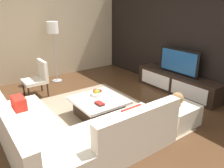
% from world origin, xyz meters
% --- Properties ---
extents(ground_plane, '(14.00, 14.00, 0.00)m').
position_xyz_m(ground_plane, '(0.00, 0.00, 0.00)').
color(ground_plane, '#4C301C').
extents(feature_wall_back, '(6.40, 0.12, 2.80)m').
position_xyz_m(feature_wall_back, '(0.00, 2.70, 1.40)').
color(feature_wall_back, black).
rests_on(feature_wall_back, ground).
extents(side_wall_left, '(0.12, 5.20, 2.80)m').
position_xyz_m(side_wall_left, '(-3.20, 0.20, 1.40)').
color(side_wall_left, '#C6B28E').
rests_on(side_wall_left, ground).
extents(area_rug, '(3.00, 2.51, 0.01)m').
position_xyz_m(area_rug, '(-0.10, 0.00, 0.01)').
color(area_rug, gray).
rests_on(area_rug, ground).
extents(media_console, '(2.29, 0.48, 0.50)m').
position_xyz_m(media_console, '(-0.00, 2.40, 0.25)').
color(media_console, black).
rests_on(media_console, ground).
extents(television, '(1.14, 0.06, 0.63)m').
position_xyz_m(television, '(0.00, 2.40, 0.82)').
color(television, black).
rests_on(television, media_console).
extents(sectional_couch, '(2.41, 2.38, 0.79)m').
position_xyz_m(sectional_couch, '(0.52, -0.87, 0.27)').
color(sectional_couch, beige).
rests_on(sectional_couch, ground).
extents(coffee_table, '(0.98, 0.95, 0.38)m').
position_xyz_m(coffee_table, '(-0.10, 0.10, 0.20)').
color(coffee_table, black).
rests_on(coffee_table, ground).
extents(accent_chair_near, '(0.52, 0.53, 0.87)m').
position_xyz_m(accent_chair_near, '(-1.91, -0.49, 0.49)').
color(accent_chair_near, black).
rests_on(accent_chair_near, ground).
extents(floor_lamp, '(0.31, 0.31, 1.70)m').
position_xyz_m(floor_lamp, '(-2.63, 0.26, 1.43)').
color(floor_lamp, '#A5A5AA').
rests_on(floor_lamp, ground).
extents(ottoman, '(0.70, 0.70, 0.40)m').
position_xyz_m(ottoman, '(1.00, 1.13, 0.20)').
color(ottoman, beige).
rests_on(ottoman, ground).
extents(fruit_bowl, '(0.28, 0.28, 0.14)m').
position_xyz_m(fruit_bowl, '(-0.28, 0.20, 0.44)').
color(fruit_bowl, silver).
rests_on(fruit_bowl, coffee_table).
extents(decorative_ball, '(0.23, 0.23, 0.23)m').
position_xyz_m(decorative_ball, '(1.00, 1.13, 0.52)').
color(decorative_ball, '#997247').
rests_on(decorative_ball, ottoman).
extents(book_stack, '(0.22, 0.12, 0.05)m').
position_xyz_m(book_stack, '(0.12, -0.02, 0.40)').
color(book_stack, '#1E232D').
rests_on(book_stack, coffee_table).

